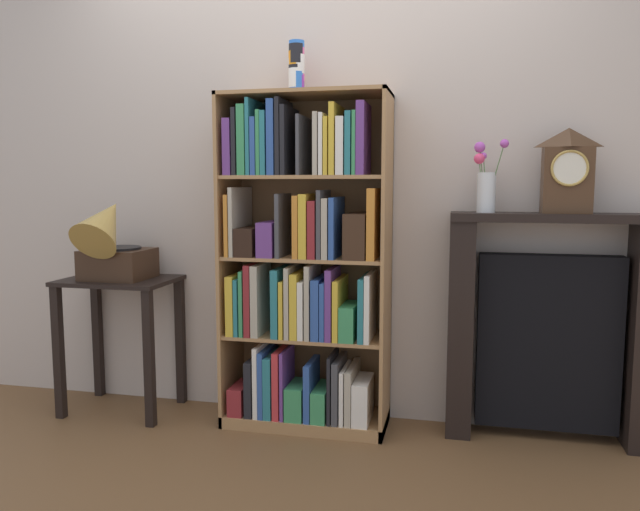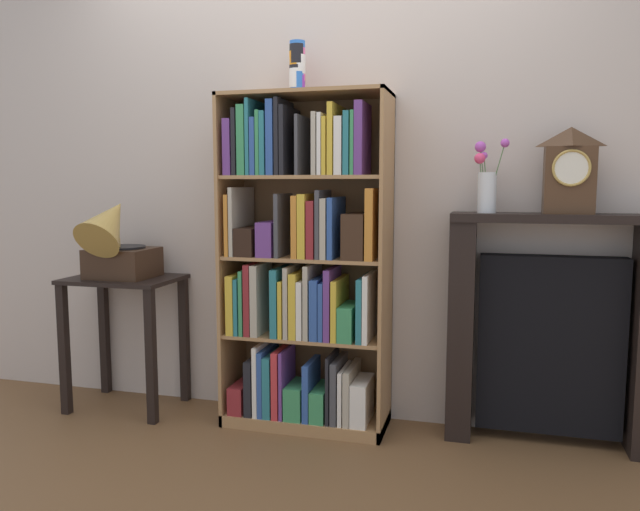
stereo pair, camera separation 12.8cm
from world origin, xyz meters
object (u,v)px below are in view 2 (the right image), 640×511
Objects in this scene: side_table_left at (125,312)px; gramophone at (116,241)px; fireplace_mantel at (550,332)px; cup_stack at (297,68)px; mantel_clock at (570,171)px; flower_vase at (487,184)px; bookshelf at (304,274)px.

side_table_left is 0.40m from gramophone.
fireplace_mantel is (2.19, 0.11, 0.01)m from side_table_left.
side_table_left is at bearing 90.00° from gramophone.
cup_stack is 1.59m from side_table_left.
side_table_left is 2.20m from fireplace_mantel.
flower_vase is (-0.36, 0.00, -0.06)m from mantel_clock.
bookshelf is at bearing -176.77° from mantel_clock.
side_table_left is (-1.01, -0.02, -0.25)m from bookshelf.
cup_stack is at bearing -178.75° from fireplace_mantel.
mantel_clock reaches higher than flower_vase.
bookshelf is 1.21m from fireplace_mantel.
bookshelf is 6.45× the size of cup_stack.
cup_stack is at bearing 8.58° from gramophone.
fireplace_mantel is at bearing 157.51° from mantel_clock.
cup_stack reaches higher than gramophone.
gramophone is (-1.01, -0.08, 0.15)m from bookshelf.
gramophone is (0.00, -0.06, 0.39)m from side_table_left.
cup_stack reaches higher than side_table_left.
flower_vase is at bearing -176.35° from fireplace_mantel.
side_table_left is at bearing -174.90° from cup_stack.
side_table_left is 1.47× the size of gramophone.
fireplace_mantel is at bearing 2.95° from side_table_left.
side_table_left is at bearing -177.63° from mantel_clock.
bookshelf reaches higher than gramophone.
side_table_left is at bearing -177.05° from fireplace_mantel.
bookshelf is 1.04m from side_table_left.
flower_vase is (-0.31, -0.02, 0.69)m from fireplace_mantel.
cup_stack is 1.08m from flower_vase.
bookshelf reaches higher than mantel_clock.
flower_vase is at bearing 2.83° from side_table_left.
gramophone is at bearing -171.42° from cup_stack.
fireplace_mantel is (2.19, 0.17, -0.39)m from gramophone.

